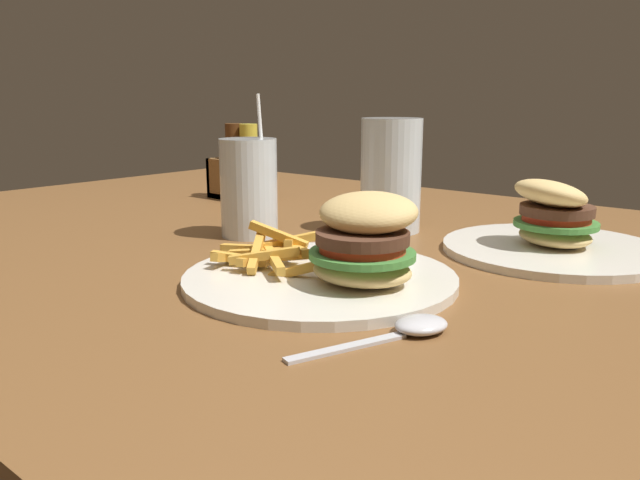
# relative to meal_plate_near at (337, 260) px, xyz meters

# --- Properties ---
(dining_table) EXTENTS (1.67, 1.05, 0.74)m
(dining_table) POSITION_rel_meal_plate_near_xyz_m (-0.11, 0.16, -0.13)
(dining_table) COLOR brown
(dining_table) RESTS_ON ground_plane
(meal_plate_near) EXTENTS (0.29, 0.29, 0.11)m
(meal_plate_near) POSITION_rel_meal_plate_near_xyz_m (0.00, 0.00, 0.00)
(meal_plate_near) COLOR silver
(meal_plate_near) RESTS_ON dining_table
(beer_glass) EXTENTS (0.09, 0.09, 0.16)m
(beer_glass) POSITION_rel_meal_plate_near_xyz_m (-0.11, 0.26, 0.05)
(beer_glass) COLOR silver
(beer_glass) RESTS_ON dining_table
(juice_glass) EXTENTS (0.08, 0.08, 0.20)m
(juice_glass) POSITION_rel_meal_plate_near_xyz_m (-0.24, 0.11, 0.03)
(juice_glass) COLOR silver
(juice_glass) RESTS_ON dining_table
(spoon) EXTENTS (0.07, 0.15, 0.01)m
(spoon) POSITION_rel_meal_plate_near_xyz_m (0.13, -0.06, -0.02)
(spoon) COLOR silver
(spoon) RESTS_ON dining_table
(meal_plate_far) EXTENTS (0.27, 0.27, 0.10)m
(meal_plate_far) POSITION_rel_meal_plate_near_xyz_m (0.12, 0.28, -0.00)
(meal_plate_far) COLOR silver
(meal_plate_far) RESTS_ON dining_table
(condiment_caddy) EXTENTS (0.10, 0.08, 0.14)m
(condiment_caddy) POSITION_rel_meal_plate_near_xyz_m (-0.50, 0.33, 0.02)
(condiment_caddy) COLOR brown
(condiment_caddy) RESTS_ON dining_table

